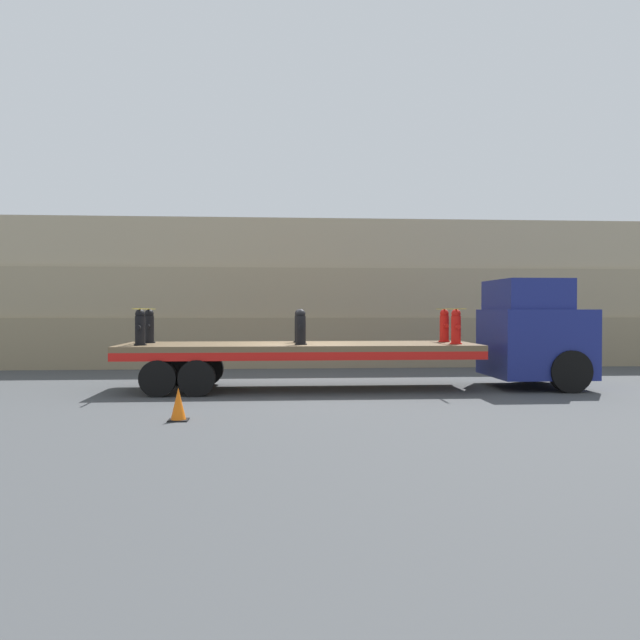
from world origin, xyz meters
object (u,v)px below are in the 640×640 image
at_px(traffic_cone, 178,405).
at_px(flatbed_trailer, 277,352).
at_px(truck_cab, 537,333).
at_px(fire_hydrant_black_far_0, 149,326).
at_px(fire_hydrant_red_far_2, 444,326).
at_px(fire_hydrant_black_near_0, 140,328).
at_px(fire_hydrant_black_near_1, 301,327).
at_px(fire_hydrant_black_far_1, 299,326).
at_px(fire_hydrant_red_near_2, 456,327).

bearing_deg(traffic_cone, flatbed_trailer, 67.52).
bearing_deg(truck_cab, fire_hydrant_black_far_0, 176.93).
xyz_separation_m(fire_hydrant_red_far_2, traffic_cone, (-6.42, -5.00, -1.33)).
height_order(truck_cab, fire_hydrant_black_far_0, truck_cab).
bearing_deg(fire_hydrant_black_far_0, fire_hydrant_red_far_2, 0.00).
height_order(fire_hydrant_black_near_0, fire_hydrant_black_near_1, same).
bearing_deg(truck_cab, traffic_cone, -153.17).
bearing_deg(fire_hydrant_black_far_1, fire_hydrant_black_near_0, -164.43).
height_order(fire_hydrant_black_near_0, fire_hydrant_black_far_1, same).
relative_size(truck_cab, fire_hydrant_red_far_2, 3.20).
relative_size(fire_hydrant_black_near_1, fire_hydrant_red_near_2, 1.00).
bearing_deg(fire_hydrant_black_near_0, fire_hydrant_red_far_2, 7.93).
height_order(truck_cab, fire_hydrant_black_far_1, truck_cab).
distance_m(fire_hydrant_black_near_0, traffic_cone, 4.39).
bearing_deg(fire_hydrant_black_far_1, fire_hydrant_black_far_0, 180.00).
height_order(flatbed_trailer, fire_hydrant_black_far_0, fire_hydrant_black_far_0).
xyz_separation_m(fire_hydrant_black_far_0, traffic_cone, (1.53, -5.00, -1.33)).
height_order(truck_cab, fire_hydrant_black_near_0, truck_cab).
distance_m(truck_cab, traffic_cone, 9.92).
bearing_deg(fire_hydrant_red_far_2, traffic_cone, -142.09).
height_order(flatbed_trailer, fire_hydrant_red_near_2, fire_hydrant_red_near_2).
distance_m(fire_hydrant_black_near_1, traffic_cone, 4.79).
relative_size(fire_hydrant_black_far_0, fire_hydrant_black_far_1, 1.00).
xyz_separation_m(fire_hydrant_black_near_0, fire_hydrant_red_far_2, (7.95, 1.11, 0.00)).
relative_size(truck_cab, traffic_cone, 4.66).
distance_m(truck_cab, fire_hydrant_black_near_0, 10.34).
distance_m(truck_cab, fire_hydrant_red_near_2, 2.44).
distance_m(fire_hydrant_black_near_1, fire_hydrant_red_far_2, 4.13).
height_order(fire_hydrant_red_near_2, fire_hydrant_red_far_2, same).
bearing_deg(traffic_cone, truck_cab, 26.83).
xyz_separation_m(fire_hydrant_black_far_1, traffic_cone, (-2.45, -5.00, -1.33)).
bearing_deg(fire_hydrant_black_near_1, flatbed_trailer, 137.58).
relative_size(flatbed_trailer, fire_hydrant_black_near_0, 10.21).
bearing_deg(fire_hydrant_black_far_0, fire_hydrant_black_far_1, 0.00).
xyz_separation_m(flatbed_trailer, fire_hydrant_black_near_1, (0.61, -0.55, 0.66)).
height_order(fire_hydrant_black_far_0, fire_hydrant_red_far_2, same).
bearing_deg(flatbed_trailer, fire_hydrant_black_far_0, 170.66).
relative_size(truck_cab, fire_hydrant_black_near_1, 3.20).
relative_size(fire_hydrant_black_far_0, fire_hydrant_red_far_2, 1.00).
bearing_deg(fire_hydrant_black_far_1, fire_hydrant_black_near_1, -90.00).
height_order(fire_hydrant_black_near_0, fire_hydrant_red_near_2, same).
xyz_separation_m(fire_hydrant_black_far_1, fire_hydrant_red_far_2, (3.98, 0.00, 0.00)).
distance_m(fire_hydrant_black_far_0, fire_hydrant_red_near_2, 8.03).
height_order(flatbed_trailer, traffic_cone, flatbed_trailer).
xyz_separation_m(flatbed_trailer, fire_hydrant_black_far_1, (0.61, 0.55, 0.66)).
distance_m(flatbed_trailer, fire_hydrant_black_far_0, 3.48).
height_order(fire_hydrant_black_near_1, fire_hydrant_black_far_1, same).
distance_m(truck_cab, fire_hydrant_black_far_1, 6.37).
bearing_deg(fire_hydrant_black_near_0, traffic_cone, -68.55).
bearing_deg(fire_hydrant_red_near_2, fire_hydrant_red_far_2, 90.00).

